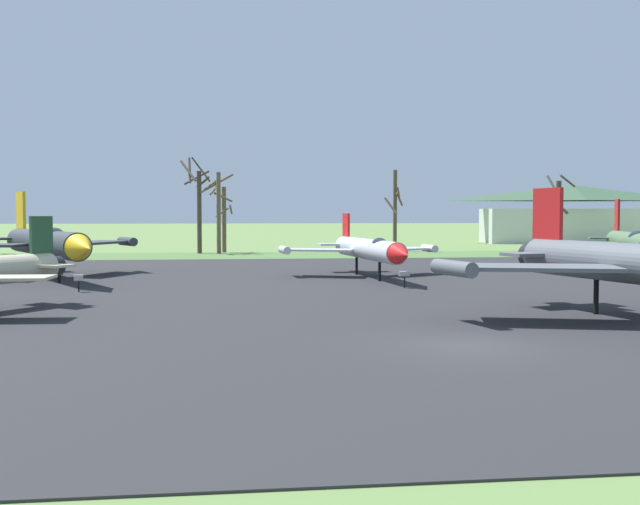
{
  "coord_description": "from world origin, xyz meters",
  "views": [
    {
      "loc": [
        -7.27,
        -21.93,
        4.15
      ],
      "look_at": [
        -2.82,
        15.78,
        2.15
      ],
      "focal_mm": 41.15,
      "sensor_mm": 36.0,
      "label": 1
    }
  ],
  "objects_px": {
    "info_placard_front_right": "(405,277)",
    "jet_fighter_rear_left": "(46,242)",
    "info_placard_rear_left": "(79,281)",
    "visitor_building": "(571,215)",
    "jet_fighter_rear_right": "(632,242)",
    "jet_fighter_front_right": "(369,249)"
  },
  "relations": [
    {
      "from": "info_placard_front_right",
      "to": "jet_fighter_rear_left",
      "type": "xyz_separation_m",
      "value": [
        -21.08,
        7.95,
        1.72
      ]
    },
    {
      "from": "info_placard_rear_left",
      "to": "visitor_building",
      "type": "xyz_separation_m",
      "value": [
        56.33,
        60.68,
        3.45
      ]
    },
    {
      "from": "jet_fighter_rear_left",
      "to": "info_placard_rear_left",
      "type": "height_order",
      "value": "jet_fighter_rear_left"
    },
    {
      "from": "jet_fighter_rear_left",
      "to": "jet_fighter_rear_right",
      "type": "height_order",
      "value": "jet_fighter_rear_left"
    },
    {
      "from": "visitor_building",
      "to": "jet_fighter_rear_right",
      "type": "bearing_deg",
      "value": -111.21
    },
    {
      "from": "info_placard_front_right",
      "to": "jet_fighter_rear_right",
      "type": "bearing_deg",
      "value": 28.71
    },
    {
      "from": "jet_fighter_rear_right",
      "to": "jet_fighter_front_right",
      "type": "bearing_deg",
      "value": -168.55
    },
    {
      "from": "jet_fighter_rear_right",
      "to": "visitor_building",
      "type": "bearing_deg",
      "value": 68.79
    },
    {
      "from": "jet_fighter_front_right",
      "to": "info_placard_front_right",
      "type": "distance_m",
      "value": 6.69
    },
    {
      "from": "jet_fighter_front_right",
      "to": "info_placard_rear_left",
      "type": "bearing_deg",
      "value": -158.85
    },
    {
      "from": "jet_fighter_front_right",
      "to": "visitor_building",
      "type": "relative_size",
      "value": 0.52
    },
    {
      "from": "info_placard_front_right",
      "to": "jet_fighter_rear_left",
      "type": "distance_m",
      "value": 22.59
    },
    {
      "from": "jet_fighter_front_right",
      "to": "jet_fighter_rear_left",
      "type": "height_order",
      "value": "jet_fighter_rear_left"
    },
    {
      "from": "jet_fighter_front_right",
      "to": "jet_fighter_rear_right",
      "type": "distance_m",
      "value": 20.59
    },
    {
      "from": "info_placard_front_right",
      "to": "info_placard_rear_left",
      "type": "xyz_separation_m",
      "value": [
        -17.5,
        0.06,
        -0.05
      ]
    },
    {
      "from": "jet_fighter_front_right",
      "to": "jet_fighter_rear_left",
      "type": "xyz_separation_m",
      "value": [
        -20.27,
        1.42,
        0.45
      ]
    },
    {
      "from": "jet_fighter_front_right",
      "to": "jet_fighter_rear_right",
      "type": "relative_size",
      "value": 0.96
    },
    {
      "from": "jet_fighter_rear_left",
      "to": "jet_fighter_front_right",
      "type": "bearing_deg",
      "value": -4.02
    },
    {
      "from": "jet_fighter_front_right",
      "to": "jet_fighter_rear_left",
      "type": "relative_size",
      "value": 0.89
    },
    {
      "from": "info_placard_front_right",
      "to": "jet_fighter_rear_right",
      "type": "xyz_separation_m",
      "value": [
        19.37,
        10.61,
        1.48
      ]
    },
    {
      "from": "jet_fighter_rear_left",
      "to": "info_placard_rear_left",
      "type": "bearing_deg",
      "value": -65.59
    },
    {
      "from": "info_placard_front_right",
      "to": "jet_fighter_rear_left",
      "type": "relative_size",
      "value": 0.06
    }
  ]
}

